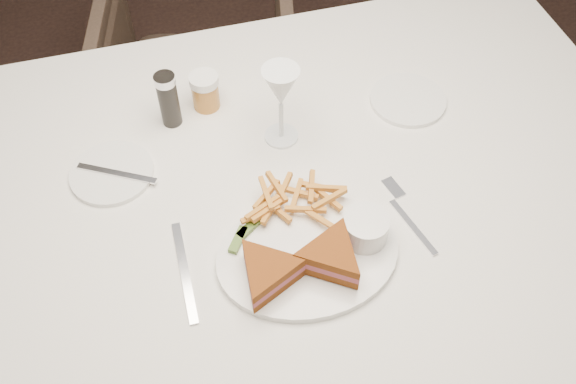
# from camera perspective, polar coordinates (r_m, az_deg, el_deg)

# --- Properties ---
(ground) EXTENTS (5.00, 5.00, 0.00)m
(ground) POSITION_cam_1_polar(r_m,az_deg,el_deg) (2.04, 3.37, -4.51)
(ground) COLOR black
(ground) RESTS_ON ground
(table) EXTENTS (1.55, 1.06, 0.75)m
(table) POSITION_cam_1_polar(r_m,az_deg,el_deg) (1.52, -0.46, -8.44)
(table) COLOR silver
(table) RESTS_ON ground
(chair_far) EXTENTS (0.70, 0.67, 0.62)m
(chair_far) POSITION_cam_1_polar(r_m,az_deg,el_deg) (2.15, -7.76, 11.20)
(chair_far) COLOR #413127
(chair_far) RESTS_ON ground
(table_setting) EXTENTS (0.78, 0.59, 0.18)m
(table_setting) POSITION_cam_1_polar(r_m,az_deg,el_deg) (1.15, -0.02, -0.65)
(table_setting) COLOR white
(table_setting) RESTS_ON table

